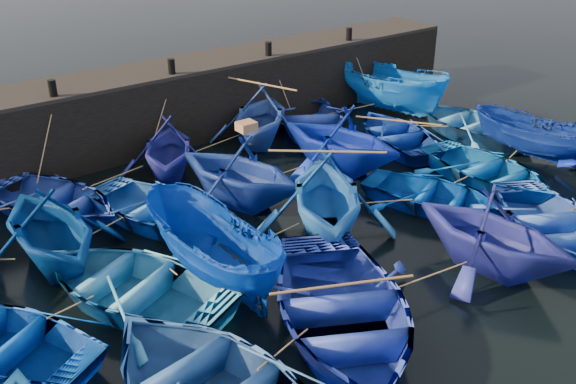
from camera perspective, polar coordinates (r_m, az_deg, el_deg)
ground at (r=16.05m, az=7.01°, el=-6.27°), size 120.00×120.00×0.00m
quay_wall at (r=23.38m, az=-11.05°, el=7.53°), size 26.00×2.50×2.50m
quay_top at (r=23.01m, az=-11.33°, el=10.61°), size 26.00×2.50×0.12m
bollard_1 at (r=20.71m, az=-20.20°, el=8.66°), size 0.24×0.24×0.50m
bollard_2 at (r=22.15m, az=-10.32°, el=10.93°), size 0.24×0.24×0.50m
bollard_3 at (r=24.17m, az=-1.75°, el=12.61°), size 0.24×0.24×0.50m
bollard_4 at (r=26.64m, az=5.44°, el=13.80°), size 0.24×0.24×0.50m
boat_1 at (r=19.01m, az=-20.26°, el=-0.69°), size 4.88×5.58×0.96m
boat_2 at (r=20.47m, az=-10.64°, el=3.97°), size 4.59×4.76×1.93m
boat_3 at (r=22.57m, az=-2.48°, el=6.88°), size 5.46×5.45×2.18m
boat_4 at (r=23.78m, az=2.04°, el=6.45°), size 5.64×6.12×1.04m
boat_5 at (r=26.05m, az=9.18°, el=9.11°), size 2.41×5.47×2.06m
boat_7 at (r=16.25m, az=-20.45°, el=-2.87°), size 3.69×4.28×2.24m
boat_8 at (r=17.79m, az=-11.47°, el=-1.41°), size 4.59×5.39×0.95m
boat_9 at (r=18.25m, az=-4.38°, el=2.01°), size 4.72×5.09×2.21m
boat_10 at (r=20.46m, az=4.68°, el=4.85°), size 4.67×5.09×2.27m
boat_11 at (r=22.92m, az=9.68°, el=5.13°), size 4.29×5.10×0.91m
boat_12 at (r=24.44m, az=15.94°, el=5.94°), size 3.45×4.80×0.99m
boat_13 at (r=14.02m, az=-24.09°, el=-11.95°), size 4.77×5.21×0.88m
boat_14 at (r=14.71m, az=-13.66°, el=-7.84°), size 5.33×6.03×1.04m
boat_15 at (r=14.88m, az=-6.87°, el=-5.04°), size 2.02×4.74×1.80m
boat_16 at (r=16.76m, az=3.40°, el=-0.11°), size 5.59×5.74×2.30m
boat_17 at (r=18.73m, az=12.82°, el=-0.23°), size 4.30×4.95×0.86m
boat_18 at (r=20.60m, az=17.35°, el=1.85°), size 3.47×4.71×0.95m
boat_19 at (r=22.82m, az=21.04°, el=4.54°), size 2.87×4.41×1.60m
boat_22 at (r=13.40m, az=4.78°, el=-10.44°), size 6.36×7.02×1.19m
boat_23 at (r=15.90m, az=17.83°, el=-3.32°), size 4.02×4.50×2.14m
boat_24 at (r=18.09m, az=22.41°, el=-2.50°), size 5.17×5.66×0.96m
wooden_crate at (r=17.93m, az=-3.72°, el=5.85°), size 0.50×0.43×0.25m
mooring_ropes at (r=19.03m, az=-2.63°, el=2.34°), size 17.93×11.68×2.10m
loose_oars at (r=18.40m, az=3.88°, el=4.17°), size 10.75×11.73×1.45m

